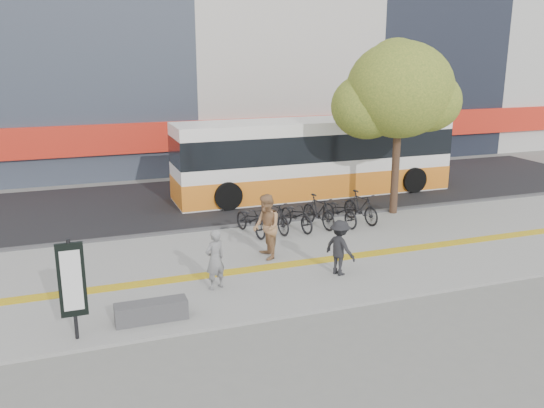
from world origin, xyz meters
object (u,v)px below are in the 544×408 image
object	(u,v)px
pedestrian_dark	(340,248)
signboard	(72,281)
bench	(151,311)
street_tree	(397,92)
bus	(314,159)
pedestrian_tan	(266,227)
seated_woman	(215,259)

from	to	relation	value
pedestrian_dark	signboard	bearing A→B (deg)	79.51
bench	signboard	distance (m)	1.94
street_tree	bus	bearing A→B (deg)	112.55
street_tree	pedestrian_dark	xyz separation A→B (m)	(-4.59, -4.94, -3.68)
bench	pedestrian_tan	size ratio (longest dim) A/B	0.84
bench	street_tree	xyz separation A→B (m)	(9.78, 6.02, 4.21)
bus	pedestrian_dark	world-z (taller)	bus
signboard	pedestrian_dark	distance (m)	6.95
pedestrian_dark	bus	bearing A→B (deg)	-41.57
signboard	pedestrian_dark	world-z (taller)	signboard
signboard	street_tree	size ratio (longest dim) A/B	0.35
pedestrian_dark	bench	bearing A→B (deg)	79.73
street_tree	seated_woman	distance (m)	9.98
signboard	pedestrian_dark	size ratio (longest dim) A/B	1.46
bench	signboard	bearing A→B (deg)	-169.19
signboard	pedestrian_tan	bearing A→B (deg)	31.12
signboard	bus	bearing A→B (deg)	45.44
pedestrian_tan	pedestrian_dark	size ratio (longest dim) A/B	1.26
signboard	pedestrian_tan	xyz separation A→B (m)	(5.35, 3.23, -0.34)
bench	bus	xyz separation A→B (m)	(8.25, 9.70, 1.23)
bus	seated_woman	size ratio (longest dim) A/B	7.51
street_tree	bus	xyz separation A→B (m)	(-1.53, 3.68, -2.98)
signboard	street_tree	bearing A→B (deg)	29.07
bench	signboard	world-z (taller)	signboard
seated_woman	pedestrian_dark	xyz separation A→B (m)	(3.39, -0.20, -0.03)
street_tree	bus	distance (m)	4.98
seated_woman	pedestrian_dark	bearing A→B (deg)	153.76
bench	signboard	size ratio (longest dim) A/B	0.73
seated_woman	pedestrian_tan	size ratio (longest dim) A/B	0.82
street_tree	bus	size ratio (longest dim) A/B	0.54
bench	pedestrian_dark	size ratio (longest dim) A/B	1.06
seated_woman	bench	bearing A→B (deg)	12.41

